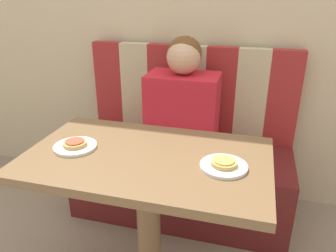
# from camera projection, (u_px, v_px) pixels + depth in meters

# --- Properties ---
(booth_seat) EXTENTS (1.27, 0.53, 0.42)m
(booth_seat) POSITION_uv_depth(u_px,v_px,m) (181.00, 180.00, 2.02)
(booth_seat) COLOR #5B1919
(booth_seat) RESTS_ON ground_plane
(booth_backrest) EXTENTS (1.27, 0.07, 0.57)m
(booth_backrest) POSITION_uv_depth(u_px,v_px,m) (191.00, 92.00, 2.04)
(booth_backrest) COLOR maroon
(booth_backrest) RESTS_ON booth_seat
(dining_table) EXTENTS (0.95, 0.58, 0.71)m
(dining_table) POSITION_uv_depth(u_px,v_px,m) (147.00, 179.00, 1.32)
(dining_table) COLOR brown
(dining_table) RESTS_ON ground_plane
(person) EXTENTS (0.39, 0.25, 0.65)m
(person) POSITION_uv_depth(u_px,v_px,m) (183.00, 102.00, 1.83)
(person) COLOR red
(person) RESTS_ON booth_seat
(plate_left) EXTENTS (0.17, 0.17, 0.01)m
(plate_left) POSITION_uv_depth(u_px,v_px,m) (75.00, 147.00, 1.33)
(plate_left) COLOR white
(plate_left) RESTS_ON dining_table
(plate_right) EXTENTS (0.17, 0.17, 0.01)m
(plate_right) POSITION_uv_depth(u_px,v_px,m) (224.00, 166.00, 1.18)
(plate_right) COLOR white
(plate_right) RESTS_ON dining_table
(pizza_left) EXTENTS (0.10, 0.10, 0.02)m
(pizza_left) POSITION_uv_depth(u_px,v_px,m) (75.00, 143.00, 1.32)
(pizza_left) COLOR tan
(pizza_left) RESTS_ON plate_left
(pizza_right) EXTENTS (0.10, 0.10, 0.02)m
(pizza_right) POSITION_uv_depth(u_px,v_px,m) (224.00, 162.00, 1.17)
(pizza_right) COLOR tan
(pizza_right) RESTS_ON plate_right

